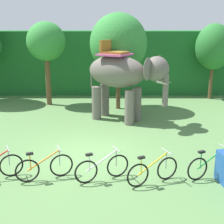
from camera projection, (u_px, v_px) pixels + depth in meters
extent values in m
plane|color=#567F47|center=(89.00, 155.00, 10.96)|extent=(80.00, 80.00, 0.00)
cube|color=#1E6028|center=(102.00, 59.00, 22.71)|extent=(36.00, 6.00, 4.09)
cylinder|color=brown|center=(50.00, 82.00, 17.72)|extent=(0.29, 0.29, 2.62)
ellipsoid|color=#338438|center=(48.00, 41.00, 17.11)|extent=(2.13, 2.13, 2.15)
cylinder|color=brown|center=(120.00, 90.00, 16.89)|extent=(0.24, 0.24, 2.11)
ellipsoid|color=#338438|center=(120.00, 43.00, 16.24)|extent=(3.00, 3.00, 3.14)
cylinder|color=brown|center=(212.00, 83.00, 19.22)|extent=(0.21, 0.21, 1.96)
ellipsoid|color=#28702D|center=(215.00, 47.00, 18.62)|extent=(2.17, 2.17, 2.75)
ellipsoid|color=#665E56|center=(118.00, 71.00, 14.50)|extent=(3.21, 2.67, 1.50)
cylinder|color=#665E56|center=(138.00, 104.00, 14.79)|extent=(0.44, 0.44, 1.60)
cylinder|color=#665E56|center=(131.00, 108.00, 14.15)|extent=(0.44, 0.44, 1.60)
cylinder|color=#665E56|center=(106.00, 100.00, 15.67)|extent=(0.44, 0.44, 1.60)
cylinder|color=#665E56|center=(98.00, 103.00, 15.03)|extent=(0.44, 0.44, 1.60)
ellipsoid|color=#665E56|center=(158.00, 69.00, 13.45)|extent=(1.45, 1.42, 1.10)
ellipsoid|color=#665E56|center=(160.00, 66.00, 14.03)|extent=(0.56, 0.81, 0.96)
ellipsoid|color=#665E56|center=(149.00, 69.00, 13.00)|extent=(0.56, 0.81, 0.96)
cylinder|color=#665E56|center=(167.00, 90.00, 13.47)|extent=(0.26, 0.26, 1.40)
cone|color=beige|center=(168.00, 82.00, 13.59)|extent=(0.55, 0.39, 0.21)
cone|color=beige|center=(164.00, 83.00, 13.22)|extent=(0.55, 0.39, 0.21)
cube|color=#BF4C8C|center=(116.00, 54.00, 14.34)|extent=(1.79, 1.80, 0.08)
cube|color=olive|center=(116.00, 53.00, 14.32)|extent=(1.40, 1.33, 0.10)
cube|color=olive|center=(107.00, 46.00, 14.49)|extent=(0.54, 0.83, 0.56)
cylinder|color=#665E56|center=(93.00, 78.00, 15.32)|extent=(0.08, 0.08, 0.90)
torus|color=black|center=(13.00, 165.00, 9.33)|extent=(0.66, 0.35, 0.71)
cylinder|color=#9E9EA3|center=(10.00, 157.00, 9.24)|extent=(0.03, 0.03, 0.55)
cylinder|color=#9E9EA3|center=(10.00, 148.00, 9.16)|extent=(0.25, 0.48, 0.03)
torus|color=black|center=(29.00, 171.00, 8.97)|extent=(0.68, 0.31, 0.71)
torus|color=black|center=(63.00, 165.00, 9.33)|extent=(0.68, 0.31, 0.71)
cylinder|color=orange|center=(45.00, 160.00, 9.07)|extent=(0.92, 0.40, 0.54)
cylinder|color=orange|center=(32.00, 162.00, 8.94)|extent=(0.03, 0.03, 0.52)
cube|color=black|center=(31.00, 154.00, 8.87)|extent=(0.22, 0.17, 0.06)
cylinder|color=#9E9EA3|center=(61.00, 157.00, 9.23)|extent=(0.03, 0.03, 0.55)
cylinder|color=#9E9EA3|center=(60.00, 148.00, 9.16)|extent=(0.22, 0.49, 0.03)
torus|color=black|center=(88.00, 172.00, 8.90)|extent=(0.67, 0.34, 0.71)
torus|color=black|center=(119.00, 166.00, 9.29)|extent=(0.67, 0.34, 0.71)
cylinder|color=silver|center=(103.00, 161.00, 9.02)|extent=(0.90, 0.44, 0.54)
cylinder|color=silver|center=(91.00, 163.00, 8.87)|extent=(0.03, 0.03, 0.52)
cube|color=black|center=(90.00, 154.00, 8.80)|extent=(0.22, 0.17, 0.06)
cylinder|color=#9E9EA3|center=(118.00, 157.00, 9.20)|extent=(0.03, 0.03, 0.55)
cylinder|color=#9E9EA3|center=(118.00, 149.00, 9.12)|extent=(0.24, 0.49, 0.03)
torus|color=black|center=(139.00, 175.00, 8.69)|extent=(0.66, 0.36, 0.71)
torus|color=black|center=(169.00, 168.00, 9.11)|extent=(0.66, 0.36, 0.71)
cylinder|color=yellow|center=(154.00, 164.00, 8.82)|extent=(0.89, 0.47, 0.54)
cylinder|color=yellow|center=(143.00, 166.00, 8.66)|extent=(0.03, 0.03, 0.52)
cube|color=black|center=(143.00, 158.00, 8.59)|extent=(0.22, 0.18, 0.06)
cylinder|color=#9E9EA3|center=(168.00, 160.00, 9.01)|extent=(0.03, 0.03, 0.55)
cylinder|color=#9E9EA3|center=(168.00, 151.00, 8.94)|extent=(0.26, 0.48, 0.03)
torus|color=black|center=(199.00, 169.00, 9.07)|extent=(0.67, 0.32, 0.71)
cylinder|color=green|center=(213.00, 159.00, 9.18)|extent=(0.91, 0.42, 0.54)
cylinder|color=green|center=(202.00, 160.00, 9.04)|extent=(0.03, 0.03, 0.52)
cube|color=black|center=(203.00, 152.00, 8.97)|extent=(0.22, 0.17, 0.06)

